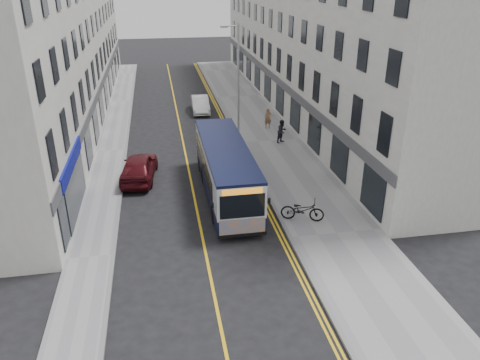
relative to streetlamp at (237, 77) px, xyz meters
name	(u,v)px	position (x,y,z in m)	size (l,w,h in m)	color
ground	(202,234)	(-4.17, -14.00, -4.38)	(140.00, 140.00, 0.00)	black
pavement_east	(270,141)	(2.08, -2.00, -4.32)	(4.50, 64.00, 0.12)	gray
pavement_west	(111,151)	(-9.17, -2.00, -4.32)	(2.00, 64.00, 0.12)	gray
kerb_east	(240,143)	(-0.17, -2.00, -4.32)	(0.18, 64.00, 0.13)	slate
kerb_west	(126,150)	(-8.17, -2.00, -4.32)	(0.18, 64.00, 0.13)	slate
road_centre_line	(184,147)	(-4.17, -2.00, -4.38)	(0.12, 64.00, 0.01)	yellow
road_dbl_yellow_inner	(234,144)	(-0.62, -2.00, -4.38)	(0.10, 64.00, 0.01)	yellow
road_dbl_yellow_outer	(237,144)	(-0.42, -2.00, -4.38)	(0.10, 64.00, 0.01)	yellow
terrace_east	(307,32)	(7.33, 7.00, 2.12)	(6.00, 46.00, 13.00)	silver
terrace_west	(58,38)	(-13.17, 7.00, 2.12)	(6.00, 46.00, 13.00)	silver
streetlamp	(237,77)	(0.00, 0.00, 0.00)	(1.32, 0.18, 8.00)	#9A9DA2
city_bus	(226,169)	(-2.41, -10.05, -2.80)	(2.34, 9.99, 2.90)	black
bicycle	(302,210)	(0.84, -13.73, -3.70)	(0.74, 2.13, 1.12)	black
pedestrian_near	(268,118)	(2.57, 0.89, -3.48)	(0.57, 0.37, 1.56)	#8B613F
pedestrian_far	(282,131)	(2.79, -2.50, -3.43)	(0.80, 0.63, 1.66)	black
car_white	(200,104)	(-2.12, 6.77, -3.71)	(1.43, 4.10, 1.35)	silver
car_maroon	(139,167)	(-7.14, -7.03, -3.60)	(1.86, 4.61, 1.57)	#4A0C12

